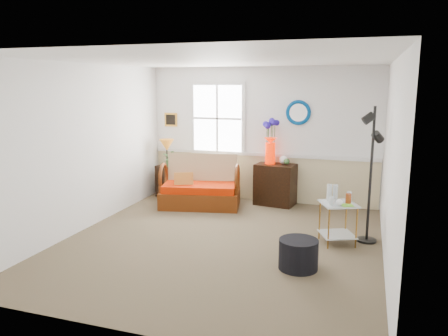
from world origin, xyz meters
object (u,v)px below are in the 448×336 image
(loveseat, at_px, (200,182))
(lamp_stand, at_px, (168,181))
(ottoman, at_px, (298,254))
(side_table, at_px, (338,223))
(floor_lamp, at_px, (371,176))
(cabinet, at_px, (275,184))

(loveseat, bearing_deg, lamp_stand, 138.91)
(loveseat, distance_m, ottoman, 3.16)
(side_table, relative_size, floor_lamp, 0.30)
(side_table, xyz_separation_m, floor_lamp, (0.41, 0.23, 0.69))
(lamp_stand, relative_size, cabinet, 0.82)
(lamp_stand, distance_m, cabinet, 2.23)
(lamp_stand, bearing_deg, side_table, -25.81)
(cabinet, xyz_separation_m, side_table, (1.28, -1.77, -0.09))
(loveseat, xyz_separation_m, cabinet, (1.31, 0.57, -0.08))
(lamp_stand, height_order, side_table, lamp_stand)
(cabinet, relative_size, ottoman, 1.59)
(lamp_stand, bearing_deg, ottoman, -41.52)
(cabinet, xyz_separation_m, floor_lamp, (1.69, -1.54, 0.60))
(loveseat, distance_m, cabinet, 1.44)
(lamp_stand, bearing_deg, cabinet, 1.83)
(cabinet, distance_m, floor_lamp, 2.37)
(floor_lamp, bearing_deg, side_table, -172.51)
(side_table, distance_m, ottoman, 1.14)
(loveseat, height_order, cabinet, loveseat)
(lamp_stand, distance_m, side_table, 3.90)
(cabinet, height_order, ottoman, cabinet)
(loveseat, distance_m, lamp_stand, 1.06)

